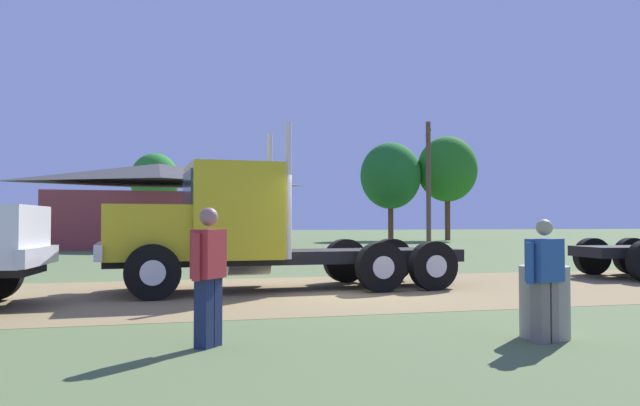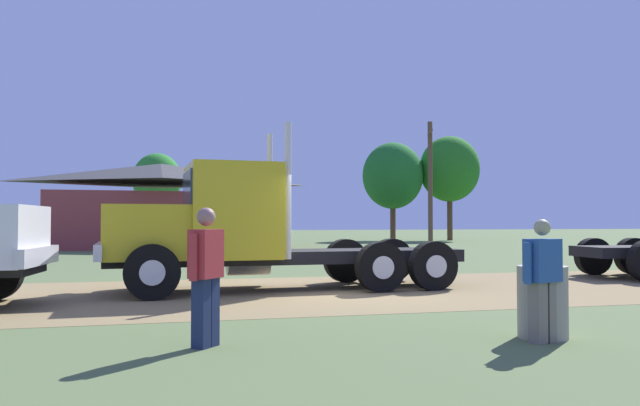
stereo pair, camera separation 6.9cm
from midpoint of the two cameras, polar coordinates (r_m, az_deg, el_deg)
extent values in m
plane|color=#56693C|center=(13.81, 2.12, -8.01)|extent=(200.00, 200.00, 0.00)
cube|color=olive|center=(13.81, 2.12, -8.00)|extent=(120.00, 6.98, 0.01)
cube|color=black|center=(14.11, -2.63, -4.90)|extent=(8.00, 1.87, 0.28)
cube|color=gold|center=(13.66, -15.40, -2.57)|extent=(1.81, 2.08, 1.13)
cube|color=silver|center=(13.68, -19.24, -4.15)|extent=(0.26, 2.20, 0.32)
cube|color=gold|center=(13.82, -7.93, -0.75)|extent=(1.96, 2.37, 2.02)
cube|color=#2D3D4C|center=(13.72, -11.85, 0.97)|extent=(0.12, 1.91, 0.89)
cylinder|color=silver|center=(13.16, -2.78, 1.16)|extent=(0.14, 0.14, 2.88)
cylinder|color=silver|center=(14.92, -4.47, 0.82)|extent=(0.14, 0.14, 2.88)
cylinder|color=silver|center=(14.93, -6.42, -5.55)|extent=(1.02, 0.56, 0.52)
cylinder|color=black|center=(12.56, -14.90, -6.10)|extent=(1.10, 0.35, 1.08)
cylinder|color=silver|center=(12.40, -14.87, -6.16)|extent=(0.49, 0.06, 0.49)
cylinder|color=black|center=(14.83, -15.20, -5.42)|extent=(1.10, 0.35, 1.08)
cylinder|color=silver|center=(14.99, -15.22, -5.38)|extent=(0.49, 0.06, 0.49)
cylinder|color=black|center=(14.10, 10.39, -5.65)|extent=(1.10, 0.35, 1.08)
cylinder|color=silver|center=(13.96, 10.69, -5.68)|extent=(0.49, 0.06, 0.49)
cylinder|color=black|center=(16.16, 6.66, -5.16)|extent=(1.10, 0.35, 1.08)
cylinder|color=silver|center=(16.31, 6.44, -5.13)|extent=(0.49, 0.06, 0.49)
cylinder|color=black|center=(13.58, 5.67, -5.82)|extent=(1.10, 0.35, 1.08)
cylinder|color=silver|center=(13.43, 5.93, -5.86)|extent=(0.49, 0.06, 0.49)
cylinder|color=black|center=(15.71, 2.46, -5.27)|extent=(1.10, 0.35, 1.08)
cylinder|color=silver|center=(15.86, 2.27, -5.24)|extent=(0.49, 0.06, 0.49)
cube|color=silver|center=(12.17, -24.11, -4.42)|extent=(0.36, 2.16, 0.32)
cylinder|color=black|center=(19.62, 23.72, -4.47)|extent=(1.07, 0.39, 1.05)
cylinder|color=silver|center=(19.76, 23.47, -4.45)|extent=(0.47, 0.08, 0.47)
cylinder|color=black|center=(20.33, 26.69, -4.33)|extent=(1.07, 0.39, 1.05)
cylinder|color=silver|center=(20.46, 26.42, -4.32)|extent=(0.47, 0.08, 0.47)
cube|color=#264C8C|center=(8.38, 19.83, -4.93)|extent=(0.49, 0.37, 0.54)
sphere|color=tan|center=(8.37, 19.80, -2.11)|extent=(0.21, 0.21, 0.21)
cube|color=slate|center=(8.52, 20.29, -9.26)|extent=(0.20, 0.22, 0.76)
cube|color=slate|center=(8.37, 19.44, -9.40)|extent=(0.20, 0.22, 0.76)
cylinder|color=#264C8C|center=(8.59, 20.98, -5.02)|extent=(0.10, 0.10, 0.51)
cylinder|color=#264C8C|center=(8.18, 18.62, -5.21)|extent=(0.10, 0.10, 0.51)
cube|color=#B22D33|center=(7.73, -10.09, -4.56)|extent=(0.45, 0.47, 0.59)
sphere|color=#946966|center=(7.72, -10.08, -1.24)|extent=(0.23, 0.23, 0.23)
cube|color=#1E284C|center=(7.87, -9.74, -9.71)|extent=(0.24, 0.24, 0.83)
cube|color=#1E284C|center=(7.73, -10.51, -9.85)|extent=(0.24, 0.24, 0.83)
cylinder|color=#B22D33|center=(7.93, -9.04, -4.71)|extent=(0.10, 0.10, 0.56)
cylinder|color=#B22D33|center=(7.53, -11.21, -4.85)|extent=(0.10, 0.10, 0.56)
cylinder|color=gray|center=(8.75, 19.82, -8.48)|extent=(0.64, 0.64, 0.94)
cube|color=brown|center=(38.25, -14.28, -1.56)|extent=(12.18, 7.25, 3.18)
pyramid|color=#3B3B3B|center=(38.35, -14.25, 2.61)|extent=(12.79, 7.61, 1.19)
cube|color=black|center=(34.70, -17.18, -2.33)|extent=(1.80, 0.09, 2.20)
cylinder|color=brown|center=(35.20, 10.06, 1.60)|extent=(0.26, 0.26, 7.08)
cube|color=brown|center=(35.49, 10.04, 6.34)|extent=(0.90, 2.11, 0.14)
cylinder|color=#513823|center=(51.64, -14.61, -1.50)|extent=(0.44, 0.44, 3.34)
ellipsoid|color=#297F29|center=(51.75, -14.58, 2.07)|extent=(3.86, 3.86, 4.25)
cylinder|color=#513823|center=(51.36, 6.69, -1.55)|extent=(0.44, 0.44, 3.31)
ellipsoid|color=#1F6926|center=(51.50, 6.68, 2.49)|extent=(4.94, 4.94, 5.43)
cylinder|color=#513823|center=(52.44, 11.77, -1.21)|extent=(0.44, 0.44, 3.90)
ellipsoid|color=#236F1F|center=(52.62, 11.75, 3.05)|extent=(4.90, 4.90, 5.39)
camera|label=1|loc=(0.03, -89.86, 0.00)|focal=35.15mm
camera|label=2|loc=(0.03, 90.14, 0.00)|focal=35.15mm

